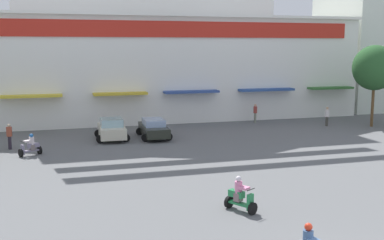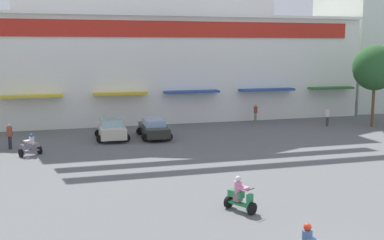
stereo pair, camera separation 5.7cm
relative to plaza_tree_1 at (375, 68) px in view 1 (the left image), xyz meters
name	(u,v)px [view 1 (the left image)]	position (x,y,z in m)	size (l,w,h in m)	color
ground_plane	(220,173)	(-17.92, -10.92, -5.10)	(128.00, 128.00, 0.00)	#5E6061
colonial_building	(142,33)	(-17.92, 12.01, 3.16)	(40.82, 16.29, 19.55)	white
flank_building_right	(377,50)	(8.79, 11.38, 1.44)	(11.26, 9.63, 13.07)	silver
plaza_tree_1	(375,68)	(0.00, 0.00, 0.00)	(3.88, 3.49, 7.05)	brown
parked_car_0	(112,129)	(-22.50, 0.33, -4.30)	(2.53, 3.94, 1.60)	beige
parked_car_1	(154,128)	(-19.33, 0.16, -4.36)	(2.40, 4.48, 1.45)	#272B23
scooter_rider_0	(240,197)	(-19.17, -17.03, -4.47)	(1.16, 1.46, 1.51)	black
scooter_rider_3	(30,147)	(-28.12, -3.55, -4.52)	(1.48, 1.09, 1.42)	black
pedestrian_0	(255,112)	(-8.89, 4.84, -4.11)	(0.38, 0.38, 1.72)	slate
pedestrian_1	(9,135)	(-29.55, -1.15, -4.11)	(0.50, 0.50, 1.74)	#28212C
pedestrian_2	(327,115)	(-3.64, 1.28, -4.14)	(0.53, 0.53, 1.69)	#413E36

